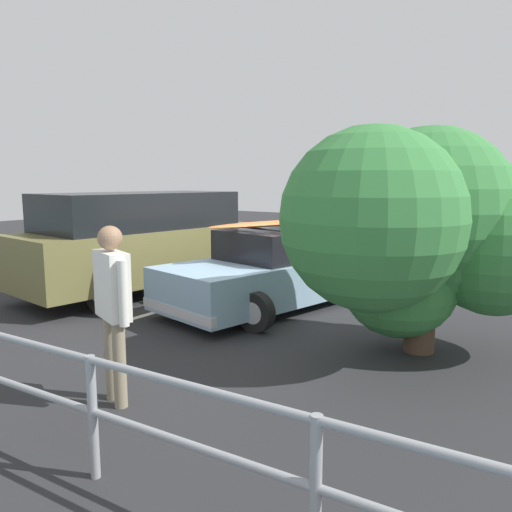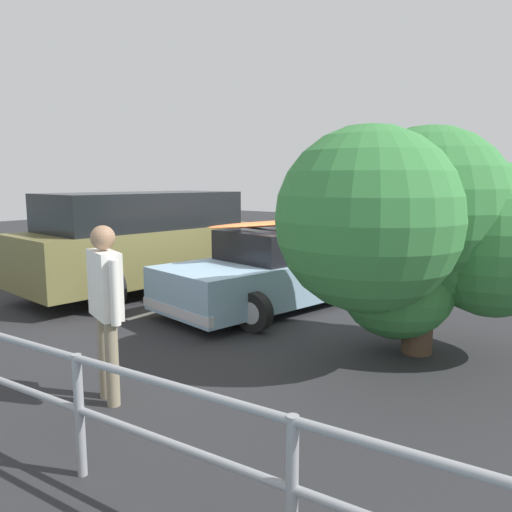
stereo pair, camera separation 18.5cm
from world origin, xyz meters
name	(u,v)px [view 1 (the left image)]	position (x,y,z in m)	size (l,w,h in m)	color
ground_plane	(262,311)	(0.00, 0.00, -0.01)	(44.00, 44.00, 0.02)	#28282B
parking_stripe	(215,295)	(1.37, -0.41, 0.00)	(4.27, 0.12, 0.00)	silver
sedan_car	(278,270)	(-0.02, -0.45, 0.63)	(2.74, 4.48, 1.62)	#8CADC6
suv_car	(142,241)	(2.76, 0.12, 1.00)	(3.04, 5.06, 1.93)	brown
person_bystander	(113,299)	(-0.83, 3.71, 1.05)	(0.64, 0.35, 1.74)	gray
bush_near_left	(424,225)	(-2.79, 0.55, 1.62)	(3.03, 3.15, 2.83)	#4C3828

